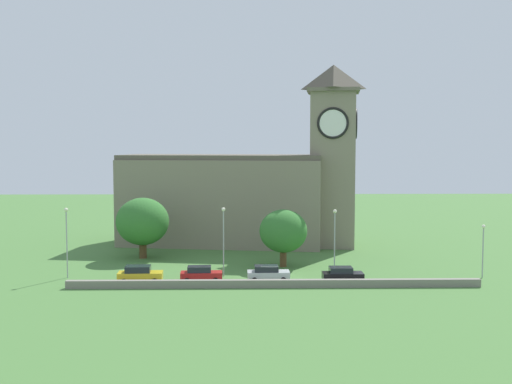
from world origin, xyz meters
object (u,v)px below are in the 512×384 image
(car_silver, at_px, (268,273))
(tree_churchyard, at_px, (283,231))
(car_red, at_px, (201,274))
(church, at_px, (244,191))
(car_yellow, at_px, (140,274))
(car_black, at_px, (342,275))
(streetlamp_west_end, at_px, (67,232))
(streetlamp_west_mid, at_px, (223,231))
(tree_riverside_west, at_px, (143,222))
(streetlamp_east_mid, at_px, (483,242))
(streetlamp_central, at_px, (335,232))

(car_silver, height_order, tree_churchyard, tree_churchyard)
(car_red, bearing_deg, car_silver, 2.40)
(church, relative_size, car_yellow, 7.43)
(church, bearing_deg, car_black, -67.51)
(streetlamp_west_end, xyz_separation_m, streetlamp_west_mid, (17.61, 0.57, -0.03))
(car_silver, xyz_separation_m, streetlamp_west_mid, (-4.96, 2.66, 4.31))
(car_black, height_order, tree_riverside_west, tree_riverside_west)
(car_yellow, bearing_deg, streetlamp_east_mid, 2.86)
(streetlamp_west_end, relative_size, tree_churchyard, 1.12)
(car_black, bearing_deg, church, 112.49)
(streetlamp_east_mid, bearing_deg, tree_churchyard, 163.21)
(car_red, xyz_separation_m, streetlamp_west_end, (-15.22, 2.39, 4.33))
(car_yellow, distance_m, tree_churchyard, 18.62)
(church, height_order, streetlamp_central, church)
(car_silver, xyz_separation_m, tree_churchyard, (2.20, 7.86, 3.54))
(streetlamp_west_mid, distance_m, tree_churchyard, 8.89)
(streetlamp_central, height_order, tree_riverside_west, tree_riverside_west)
(streetlamp_east_mid, bearing_deg, streetlamp_west_mid, 177.13)
(car_silver, relative_size, car_black, 1.06)
(streetlamp_central, xyz_separation_m, tree_churchyard, (-5.55, 5.18, -0.64))
(car_red, height_order, streetlamp_west_mid, streetlamp_west_mid)
(tree_churchyard, bearing_deg, car_silver, -105.61)
(car_red, height_order, tree_churchyard, tree_churchyard)
(car_yellow, xyz_separation_m, car_red, (6.61, 0.41, -0.08))
(car_red, distance_m, car_silver, 7.36)
(car_silver, bearing_deg, tree_riverside_west, 139.05)
(streetlamp_west_end, xyz_separation_m, tree_churchyard, (24.77, 5.78, -0.80))
(church, distance_m, streetlamp_east_mid, 36.29)
(church, relative_size, car_black, 8.17)
(streetlamp_west_mid, bearing_deg, streetlamp_central, 0.11)
(streetlamp_west_end, bearing_deg, tree_churchyard, 13.13)
(church, relative_size, streetlamp_west_mid, 4.58)
(church, bearing_deg, streetlamp_west_end, -130.80)
(streetlamp_central, xyz_separation_m, tree_riverside_west, (-23.75, 11.21, -0.18))
(church, distance_m, tree_riverside_west, 17.74)
(car_red, bearing_deg, streetlamp_west_end, 171.07)
(streetlamp_west_end, relative_size, streetlamp_west_mid, 1.01)
(car_yellow, xyz_separation_m, streetlamp_east_mid, (38.27, 1.91, 3.16))
(streetlamp_west_mid, height_order, streetlamp_central, streetlamp_west_mid)
(car_red, xyz_separation_m, streetlamp_central, (15.10, 2.99, 4.16))
(car_red, relative_size, car_silver, 0.99)
(car_yellow, distance_m, streetlamp_east_mid, 38.44)
(car_red, bearing_deg, streetlamp_west_mid, 51.10)
(car_yellow, relative_size, tree_riverside_west, 0.61)
(tree_riverside_west, bearing_deg, car_black, -31.43)
(tree_churchyard, bearing_deg, streetlamp_east_mid, -16.79)
(streetlamp_west_mid, distance_m, streetlamp_central, 12.71)
(car_red, height_order, car_silver, car_red)
(car_black, xyz_separation_m, streetlamp_west_mid, (-13.06, 3.50, 4.32))
(car_silver, bearing_deg, church, 96.05)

